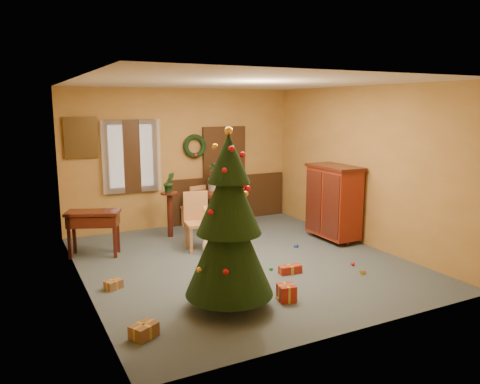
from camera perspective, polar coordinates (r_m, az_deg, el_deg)
room_envelope at (r=10.08m, az=-5.78°, el=2.27°), size 5.50×5.50×5.50m
dining_table at (r=9.76m, az=-2.91°, el=-1.18°), size 1.20×1.20×0.82m
urn at (r=9.69m, az=-2.93°, el=0.95°), size 0.33×0.33×0.24m
centerpiece_plant at (r=9.64m, az=-2.95°, el=2.83°), size 0.36×0.31×0.40m
chair_near at (r=8.42m, az=-5.23°, el=-3.26°), size 0.50×0.50×1.03m
chair_far at (r=9.89m, az=-5.51°, el=-1.59°), size 0.48×0.48×0.91m
guitar at (r=8.11m, az=-3.49°, el=-4.87°), size 0.46×0.59×0.79m
plant_stand at (r=9.25m, az=-8.55°, el=-2.09°), size 0.34×0.34×0.89m
stand_plant at (r=9.15m, az=-8.64°, el=1.19°), size 0.23×0.19×0.40m
christmas_tree at (r=5.79m, az=-1.35°, el=-4.06°), size 1.12×1.12×2.31m
writing_desk at (r=8.36m, az=-17.45°, el=-3.54°), size 0.98×0.74×0.78m
sideboard at (r=9.07m, az=11.34°, el=-1.02°), size 0.59×1.12×1.44m
gift_a at (r=5.54m, az=-11.64°, el=-16.23°), size 0.35×0.32×0.16m
gift_b at (r=6.36m, az=5.68°, el=-12.13°), size 0.26×0.26×0.22m
gift_c at (r=6.95m, az=-15.16°, el=-10.83°), size 0.28×0.25×0.13m
gift_d at (r=7.34m, az=6.14°, el=-9.38°), size 0.36×0.17×0.13m
toy_a at (r=8.63m, az=6.86°, el=-6.58°), size 0.09×0.08×0.05m
toy_b at (r=7.45m, az=3.81°, el=-9.29°), size 0.06×0.06×0.06m
toy_c at (r=6.38m, az=4.79°, el=-12.85°), size 0.07×0.09×0.05m
toy_d at (r=7.84m, az=13.61°, el=-8.54°), size 0.06×0.06×0.06m
toy_e at (r=7.52m, az=14.73°, el=-9.49°), size 0.08×0.05×0.05m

